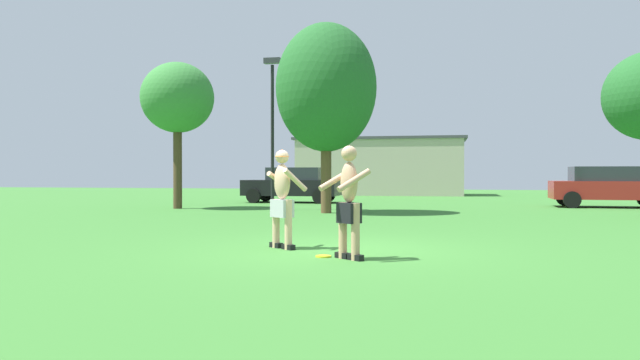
{
  "coord_description": "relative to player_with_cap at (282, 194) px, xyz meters",
  "views": [
    {
      "loc": [
        1.76,
        -10.0,
        1.31
      ],
      "look_at": [
        -0.31,
        0.04,
        1.2
      ],
      "focal_mm": 33.49,
      "sensor_mm": 36.0,
      "label": 1
    }
  ],
  "objects": [
    {
      "name": "ground_plane",
      "position": [
        0.98,
        -0.03,
        -0.96
      ],
      "size": [
        80.0,
        80.0,
        0.0
      ],
      "primitive_type": "plane",
      "color": "#38752D"
    },
    {
      "name": "player_with_cap",
      "position": [
        0.0,
        0.0,
        0.0
      ],
      "size": [
        0.72,
        0.83,
        1.73
      ],
      "color": "black",
      "rests_on": "ground_plane"
    },
    {
      "name": "player_in_black",
      "position": [
        1.33,
        -1.06,
        -0.04
      ],
      "size": [
        0.82,
        0.7,
        1.73
      ],
      "color": "black",
      "rests_on": "ground_plane"
    },
    {
      "name": "frisbee",
      "position": [
        0.91,
        -0.89,
        -0.94
      ],
      "size": [
        0.25,
        0.25,
        0.03
      ],
      "primitive_type": "cylinder",
      "color": "yellow",
      "rests_on": "ground_plane"
    },
    {
      "name": "car_red_near_post",
      "position": [
        9.01,
        14.8,
        -0.13
      ],
      "size": [
        4.36,
        2.16,
        1.58
      ],
      "color": "maroon",
      "rests_on": "ground_plane"
    },
    {
      "name": "car_black_mid_lot",
      "position": [
        -3.92,
        16.13,
        -0.13
      ],
      "size": [
        4.32,
        2.07,
        1.58
      ],
      "color": "black",
      "rests_on": "ground_plane"
    },
    {
      "name": "lamp_post",
      "position": [
        -3.25,
        10.55,
        2.41
      ],
      "size": [
        0.6,
        0.24,
        5.45
      ],
      "color": "black",
      "rests_on": "ground_plane"
    },
    {
      "name": "outbuilding_behind_lot",
      "position": [
        -1.06,
        26.99,
        0.81
      ],
      "size": [
        10.37,
        4.3,
        3.51
      ],
      "color": "#B2A893",
      "rests_on": "ground_plane"
    },
    {
      "name": "tree_left_field",
      "position": [
        -1.06,
        9.36,
        3.19
      ],
      "size": [
        3.34,
        3.34,
        6.29
      ],
      "color": "brown",
      "rests_on": "ground_plane"
    },
    {
      "name": "tree_right_field",
      "position": [
        -6.97,
        10.7,
        3.15
      ],
      "size": [
        2.71,
        2.71,
        5.46
      ],
      "color": "#4C3823",
      "rests_on": "ground_plane"
    }
  ]
}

